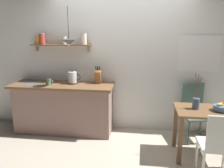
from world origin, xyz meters
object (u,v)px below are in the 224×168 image
dining_chair_near (218,144)px  coffee_mug_by_sink (49,82)px  fruit_bowl (222,107)px  twig_vase (196,103)px  electric_kettle (73,78)px  pendant_lamp (69,42)px  dining_chair_far (194,109)px  knife_block (98,76)px  dining_table (208,119)px

dining_chair_near → coffee_mug_by_sink: bearing=157.5°
fruit_bowl → twig_vase: (-0.34, 0.04, 0.04)m
electric_kettle → coffee_mug_by_sink: electric_kettle is taller
dining_chair_near → pendant_lamp: 2.62m
electric_kettle → dining_chair_far: bearing=0.5°
dining_chair_near → fruit_bowl: bearing=71.2°
knife_block → dining_chair_far: bearing=-2.6°
pendant_lamp → fruit_bowl: bearing=-10.7°
dining_chair_far → knife_block: size_ratio=3.04×
dining_chair_far → coffee_mug_by_sink: bearing=-175.9°
twig_vase → electric_kettle: bearing=163.4°
fruit_bowl → pendant_lamp: (-2.33, 0.44, 0.86)m
fruit_bowl → dining_chair_near: bearing=-108.8°
electric_kettle → pendant_lamp: 0.67m
dining_chair_near → fruit_bowl: size_ratio=3.93×
dining_table → dining_chair_near: dining_chair_near is taller
dining_chair_far → coffee_mug_by_sink: size_ratio=7.37×
electric_kettle → coffee_mug_by_sink: bearing=-157.1°
electric_kettle → coffee_mug_by_sink: (-0.38, -0.16, -0.05)m
dining_table → dining_chair_near: bearing=-93.3°
dining_chair_far → dining_table: bearing=-85.5°
dining_table → fruit_bowl: 0.25m
dining_table → pendant_lamp: (-2.16, 0.42, 1.05)m
dining_table → twig_vase: twig_vase is taller
coffee_mug_by_sink → pendant_lamp: bearing=-5.2°
fruit_bowl → electric_kettle: size_ratio=0.87×
dining_chair_near → pendant_lamp: (-2.13, 1.02, 1.13)m
twig_vase → knife_block: 1.72m
twig_vase → dining_chair_far: bearing=77.7°
dining_table → coffee_mug_by_sink: bearing=170.0°
dining_table → knife_block: size_ratio=2.94×
coffee_mug_by_sink → electric_kettle: bearing=22.9°
electric_kettle → knife_block: bearing=11.9°
dining_chair_far → twig_vase: twig_vase is taller
twig_vase → electric_kettle: 2.10m
dining_table → pendant_lamp: pendant_lamp is taller
fruit_bowl → electric_kettle: bearing=164.8°
dining_chair_far → knife_block: (-1.69, 0.08, 0.51)m
pendant_lamp → dining_chair_far: bearing=5.8°
dining_table → twig_vase: bearing=173.9°
electric_kettle → pendant_lamp: pendant_lamp is taller
dining_chair_far → electric_kettle: 2.20m
dining_chair_near → coffee_mug_by_sink: 2.78m
dining_chair_near → knife_block: knife_block is taller
dining_chair_near → twig_vase: bearing=103.5°
dining_chair_far → pendant_lamp: (-2.11, -0.22, 1.13)m
dining_chair_near → coffee_mug_by_sink: coffee_mug_by_sink is taller
dining_table → fruit_bowl: (0.16, -0.02, 0.19)m
electric_kettle → dining_table: bearing=-15.7°
dining_chair_near → fruit_bowl: dining_chair_near is taller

